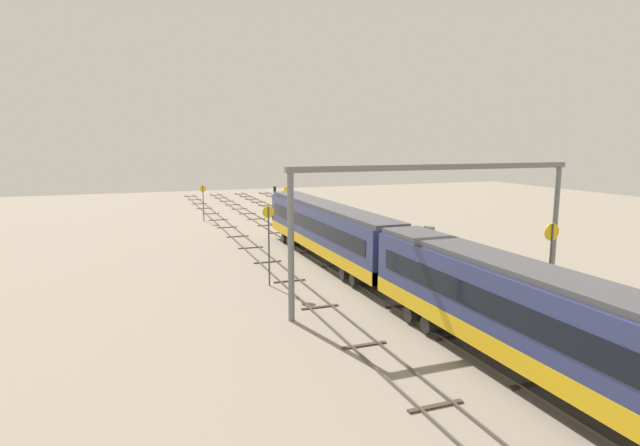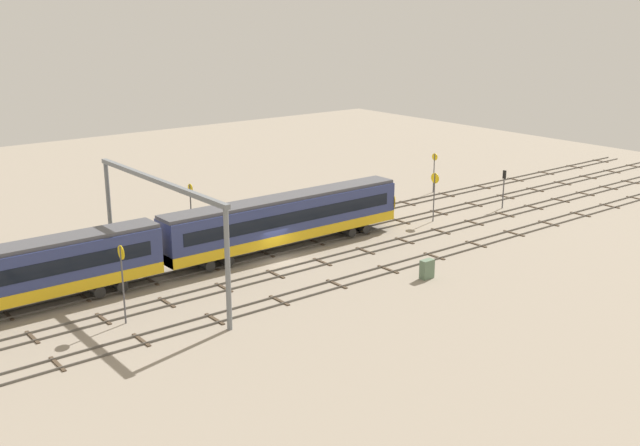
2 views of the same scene
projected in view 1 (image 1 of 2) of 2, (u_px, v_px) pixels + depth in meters
The scene contains 13 objects.
ground_plane at pixel (362, 264), 42.80m from camera, with size 143.73×143.73×0.00m, color gray.
track_near_foreground at pixel (436, 256), 45.32m from camera, with size 127.73×2.40×0.16m.
track_second_near at pixel (387, 261), 43.63m from camera, with size 127.73×2.40×0.16m.
track_with_train at pixel (335, 265), 41.95m from camera, with size 127.73×2.40×0.16m.
track_second_far at pixel (278, 270), 40.26m from camera, with size 127.73×2.40×0.16m.
train at pixel (534, 323), 21.13m from camera, with size 75.20×3.24×4.80m.
overhead_gantry at pixel (438, 199), 31.38m from camera, with size 0.40×19.64×8.79m.
speed_sign_near_foreground at pixel (203, 198), 65.52m from camera, with size 0.14×0.83×4.66m.
speed_sign_mid_trackside at pixel (269, 236), 35.71m from camera, with size 0.14×0.84×5.71m.
speed_sign_far_trackside at pixel (288, 200), 59.95m from camera, with size 0.14×1.05×5.02m.
speed_sign_distant_end at pixel (550, 257), 28.60m from camera, with size 0.14×0.99×5.64m.
signal_light_trackside_approach at pixel (275, 197), 69.40m from camera, with size 0.31×0.32×4.19m.
relay_cabinet at pixel (429, 234), 52.46m from camera, with size 1.16×0.63×1.56m.
Camera 1 is at (-37.88, 17.87, 10.08)m, focal length 28.55 mm.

